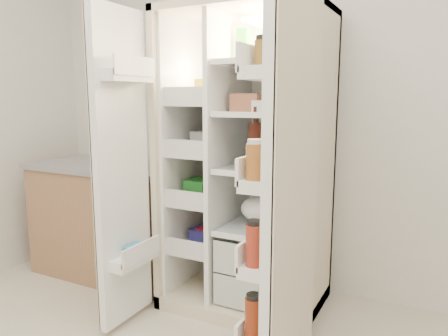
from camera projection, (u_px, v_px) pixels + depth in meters
The scene contains 5 objects.
wall_back at pixel (298, 88), 2.77m from camera, with size 4.00×0.02×2.70m, color white.
refrigerator at pixel (252, 186), 2.64m from camera, with size 0.92×0.70×1.80m.
freezer_door at pixel (122, 171), 2.32m from camera, with size 0.15×0.40×1.72m.
fridge_door at pixel (288, 198), 1.80m from camera, with size 0.17×0.58×1.72m.
kitchen_counter at pixel (111, 219), 3.11m from camera, with size 1.13×0.60×0.82m.
Camera 1 is at (0.86, -0.72, 1.29)m, focal length 34.00 mm.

